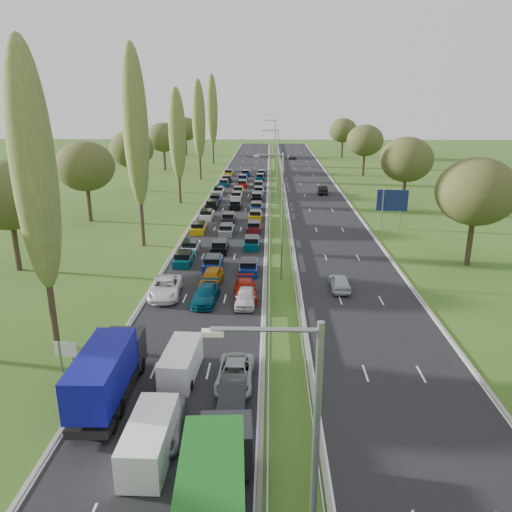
{
  "coord_description": "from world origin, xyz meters",
  "views": [
    {
      "loc": [
        3.35,
        -2.02,
        16.7
      ],
      "look_at": [
        1.99,
        45.63,
        1.5
      ],
      "focal_mm": 35.0,
      "sensor_mm": 36.0,
      "label": 1
    }
  ],
  "objects_px": {
    "blue_lorry": "(108,372)",
    "white_van_rear": "(182,361)",
    "direction_sign": "(392,202)",
    "near_car_2": "(165,288)",
    "info_sign": "(66,353)",
    "white_van_front": "(151,437)"
  },
  "relations": [
    {
      "from": "near_car_2",
      "to": "white_van_front",
      "type": "relative_size",
      "value": 1.1
    },
    {
      "from": "blue_lorry",
      "to": "info_sign",
      "type": "xyz_separation_m",
      "value": [
        -3.67,
        3.04,
        -0.48
      ]
    },
    {
      "from": "blue_lorry",
      "to": "direction_sign",
      "type": "distance_m",
      "value": 47.52
    },
    {
      "from": "white_van_rear",
      "to": "info_sign",
      "type": "relative_size",
      "value": 2.28
    },
    {
      "from": "blue_lorry",
      "to": "white_van_rear",
      "type": "xyz_separation_m",
      "value": [
        3.64,
        2.9,
        -0.86
      ]
    },
    {
      "from": "white_van_rear",
      "to": "direction_sign",
      "type": "xyz_separation_m",
      "value": [
        21.49,
        37.4,
        2.58
      ]
    },
    {
      "from": "blue_lorry",
      "to": "info_sign",
      "type": "bearing_deg",
      "value": 139.7
    },
    {
      "from": "direction_sign",
      "to": "near_car_2",
      "type": "bearing_deg",
      "value": -135.85
    },
    {
      "from": "white_van_front",
      "to": "direction_sign",
      "type": "bearing_deg",
      "value": 64.92
    },
    {
      "from": "white_van_front",
      "to": "white_van_rear",
      "type": "height_order",
      "value": "white_van_front"
    },
    {
      "from": "white_van_front",
      "to": "white_van_rear",
      "type": "relative_size",
      "value": 1.06
    },
    {
      "from": "direction_sign",
      "to": "white_van_front",
      "type": "bearing_deg",
      "value": -115.84
    },
    {
      "from": "near_car_2",
      "to": "direction_sign",
      "type": "distance_m",
      "value": 35.18
    },
    {
      "from": "blue_lorry",
      "to": "white_van_rear",
      "type": "distance_m",
      "value": 4.74
    },
    {
      "from": "white_van_front",
      "to": "direction_sign",
      "type": "distance_m",
      "value": 49.86
    },
    {
      "from": "white_van_rear",
      "to": "info_sign",
      "type": "height_order",
      "value": "info_sign"
    },
    {
      "from": "near_car_2",
      "to": "info_sign",
      "type": "distance_m",
      "value": 13.36
    },
    {
      "from": "near_car_2",
      "to": "white_van_rear",
      "type": "height_order",
      "value": "white_van_rear"
    },
    {
      "from": "white_van_rear",
      "to": "blue_lorry",
      "type": "bearing_deg",
      "value": -138.27
    },
    {
      "from": "blue_lorry",
      "to": "white_van_front",
      "type": "height_order",
      "value": "blue_lorry"
    },
    {
      "from": "info_sign",
      "to": "blue_lorry",
      "type": "bearing_deg",
      "value": -39.6
    },
    {
      "from": "white_van_rear",
      "to": "direction_sign",
      "type": "relative_size",
      "value": 0.92
    }
  ]
}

